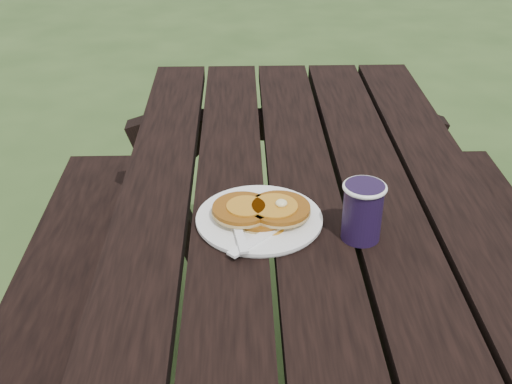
{
  "coord_description": "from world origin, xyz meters",
  "views": [
    {
      "loc": [
        -0.13,
        -0.96,
        1.41
      ],
      "look_at": [
        -0.1,
        0.07,
        0.8
      ],
      "focal_mm": 45.0,
      "sensor_mm": 36.0,
      "label": 1
    }
  ],
  "objects_px": {
    "plate": "(259,220)",
    "pancake_stack": "(262,211)",
    "coffee_cup": "(363,209)",
    "picnic_table": "(304,382)"
  },
  "relations": [
    {
      "from": "pancake_stack",
      "to": "picnic_table",
      "type": "bearing_deg",
      "value": -24.94
    },
    {
      "from": "plate",
      "to": "pancake_stack",
      "type": "relative_size",
      "value": 1.26
    },
    {
      "from": "plate",
      "to": "pancake_stack",
      "type": "xyz_separation_m",
      "value": [
        0.0,
        0.0,
        0.02
      ]
    },
    {
      "from": "plate",
      "to": "pancake_stack",
      "type": "height_order",
      "value": "pancake_stack"
    },
    {
      "from": "plate",
      "to": "coffee_cup",
      "type": "height_order",
      "value": "coffee_cup"
    },
    {
      "from": "picnic_table",
      "to": "coffee_cup",
      "type": "xyz_separation_m",
      "value": [
        0.08,
        -0.01,
        0.44
      ]
    },
    {
      "from": "pancake_stack",
      "to": "coffee_cup",
      "type": "distance_m",
      "value": 0.19
    },
    {
      "from": "picnic_table",
      "to": "plate",
      "type": "bearing_deg",
      "value": 156.32
    },
    {
      "from": "plate",
      "to": "coffee_cup",
      "type": "distance_m",
      "value": 0.2
    },
    {
      "from": "picnic_table",
      "to": "coffee_cup",
      "type": "relative_size",
      "value": 16.57
    }
  ]
}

